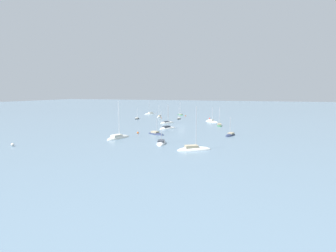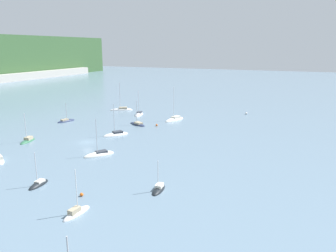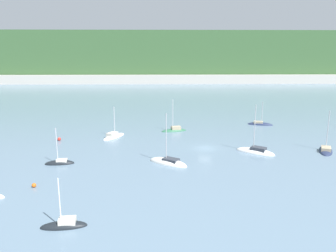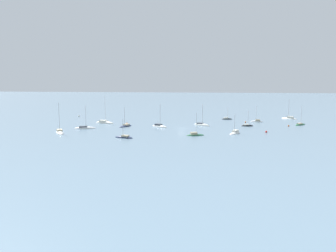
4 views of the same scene
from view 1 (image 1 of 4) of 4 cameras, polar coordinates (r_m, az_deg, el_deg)
ground_plane at (r=111.25m, az=2.97°, el=-0.02°), size 600.00×600.00×0.00m
sailboat_0 at (r=169.30m, az=-3.96°, el=2.66°), size 7.58×6.69×9.98m
sailboat_1 at (r=161.88m, az=2.70°, el=2.42°), size 6.33×6.18×8.69m
sailboat_2 at (r=74.67m, az=-1.49°, el=-3.73°), size 8.65×4.49×9.89m
sailboat_3 at (r=128.16m, az=9.44°, el=0.97°), size 5.38×7.40×7.49m
sailboat_4 at (r=121.19m, az=-0.22°, el=0.66°), size 7.45×6.12×9.64m
sailboat_5 at (r=90.02m, az=13.42°, el=-1.98°), size 6.85×3.92×6.95m
sailboat_6 at (r=138.72m, az=2.37°, el=1.54°), size 5.11×2.21×7.00m
sailboat_7 at (r=113.60m, az=11.10°, el=0.09°), size 6.57×3.53×8.41m
sailboat_8 at (r=148.51m, az=-1.91°, el=1.97°), size 5.54×1.84×7.82m
sailboat_9 at (r=90.39m, az=-2.63°, el=-1.72°), size 5.31×7.68×8.50m
sailboat_10 at (r=83.92m, az=-10.81°, el=-2.58°), size 9.39×5.30×12.58m
sailboat_11 at (r=66.63m, az=5.66°, el=-5.13°), size 6.62×8.91×11.84m
sailboat_12 at (r=103.44m, az=-0.11°, el=-0.53°), size 7.62×6.41×10.06m
sailboat_13 at (r=139.95m, az=-6.74°, el=1.56°), size 5.18×2.17×6.22m
mooring_buoy_0 at (r=82.19m, az=-30.73°, el=-3.52°), size 0.86×0.86×0.86m
mooring_buoy_1 at (r=139.80m, az=9.05°, el=1.62°), size 0.72×0.72×0.72m
mooring_buoy_2 at (r=142.42m, az=-1.47°, el=1.80°), size 0.61×0.61×0.61m
mooring_buoy_3 at (r=154.87m, az=3.81°, el=2.25°), size 0.59×0.59×0.59m
mooring_buoy_4 at (r=92.06m, az=-6.58°, el=-1.45°), size 0.66×0.66×0.66m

